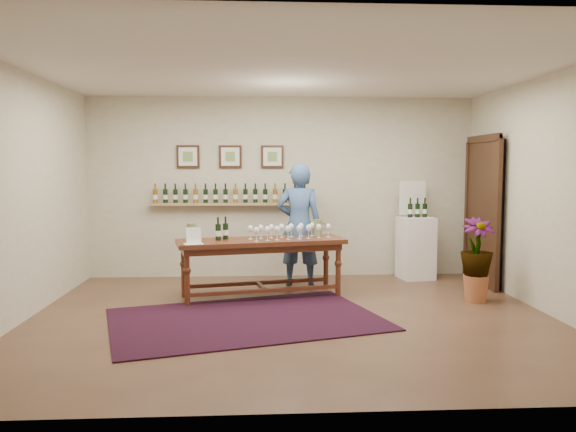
{
  "coord_description": "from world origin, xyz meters",
  "views": [
    {
      "loc": [
        -0.4,
        -6.28,
        1.72
      ],
      "look_at": [
        0.0,
        0.8,
        1.1
      ],
      "focal_mm": 35.0,
      "sensor_mm": 36.0,
      "label": 1
    }
  ],
  "objects": [
    {
      "name": "ground",
      "position": [
        0.0,
        0.0,
        0.0
      ],
      "size": [
        6.0,
        6.0,
        0.0
      ],
      "primitive_type": "plane",
      "color": "#4C3221",
      "rests_on": "ground"
    },
    {
      "name": "table_bottles",
      "position": [
        -0.85,
        1.02,
        0.91
      ],
      "size": [
        0.28,
        0.2,
        0.27
      ],
      "primitive_type": null,
      "rotation": [
        0.0,
        0.0,
        0.23
      ],
      "color": "black",
      "rests_on": "tasting_table"
    },
    {
      "name": "pedestal_bottles",
      "position": [
        2.06,
        2.15,
        1.08
      ],
      "size": [
        0.27,
        0.11,
        0.26
      ],
      "primitive_type": null,
      "rotation": [
        0.0,
        0.0,
        0.15
      ],
      "color": "black",
      "rests_on": "display_pedestal"
    },
    {
      "name": "pitcher_left",
      "position": [
        -1.24,
        0.97,
        0.89
      ],
      "size": [
        0.19,
        0.19,
        0.23
      ],
      "primitive_type": null,
      "rotation": [
        0.0,
        0.0,
        0.38
      ],
      "color": "#69774A",
      "rests_on": "tasting_table"
    },
    {
      "name": "display_pedestal",
      "position": [
        2.05,
        2.17,
        0.48
      ],
      "size": [
        0.54,
        0.54,
        0.95
      ],
      "primitive_type": "cube",
      "rotation": [
        0.0,
        0.0,
        0.15
      ],
      "color": "white",
      "rests_on": "ground"
    },
    {
      "name": "table_glasses",
      "position": [
        -0.02,
        1.11,
        0.87
      ],
      "size": [
        1.41,
        0.78,
        0.19
      ],
      "primitive_type": null,
      "rotation": [
        0.0,
        0.0,
        0.35
      ],
      "color": "white",
      "rests_on": "tasting_table"
    },
    {
      "name": "tasting_table",
      "position": [
        -0.34,
        1.05,
        0.66
      ],
      "size": [
        2.28,
        1.13,
        0.77
      ],
      "rotation": [
        0.0,
        0.0,
        0.21
      ],
      "color": "#4B2012",
      "rests_on": "ground"
    },
    {
      "name": "rug",
      "position": [
        -0.53,
        -0.06,
        0.01
      ],
      "size": [
        3.38,
        2.71,
        0.02
      ],
      "primitive_type": "cube",
      "rotation": [
        0.0,
        0.0,
        0.28
      ],
      "color": "#3F0B11",
      "rests_on": "ground"
    },
    {
      "name": "room_shell",
      "position": [
        2.11,
        1.86,
        1.12
      ],
      "size": [
        6.0,
        6.0,
        6.0
      ],
      "color": "beige",
      "rests_on": "ground"
    },
    {
      "name": "pitcher_right",
      "position": [
        0.45,
        1.39,
        0.89
      ],
      "size": [
        0.17,
        0.17,
        0.23
      ],
      "primitive_type": null,
      "rotation": [
        0.0,
        0.0,
        0.23
      ],
      "color": "#69774A",
      "rests_on": "tasting_table"
    },
    {
      "name": "menu_card",
      "position": [
        -1.18,
        0.65,
        0.88
      ],
      "size": [
        0.27,
        0.23,
        0.21
      ],
      "primitive_type": "cube",
      "rotation": [
        0.0,
        0.0,
        0.32
      ],
      "color": "white",
      "rests_on": "tasting_table"
    },
    {
      "name": "person",
      "position": [
        0.22,
        1.76,
        0.89
      ],
      "size": [
        0.7,
        0.52,
        1.77
      ],
      "primitive_type": "imported",
      "rotation": [
        0.0,
        0.0,
        2.99
      ],
      "color": "#3C5D8D",
      "rests_on": "ground"
    },
    {
      "name": "potted_plant",
      "position": [
        2.4,
        0.63,
        0.54
      ],
      "size": [
        0.5,
        0.5,
        0.93
      ],
      "rotation": [
        0.0,
        0.0,
        0.02
      ],
      "color": "#A35936",
      "rests_on": "ground"
    },
    {
      "name": "info_sign",
      "position": [
        2.02,
        2.28,
        1.24
      ],
      "size": [
        0.42,
        0.09,
        0.58
      ],
      "primitive_type": "cube",
      "rotation": [
        0.0,
        0.0,
        0.15
      ],
      "color": "white",
      "rests_on": "display_pedestal"
    }
  ]
}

